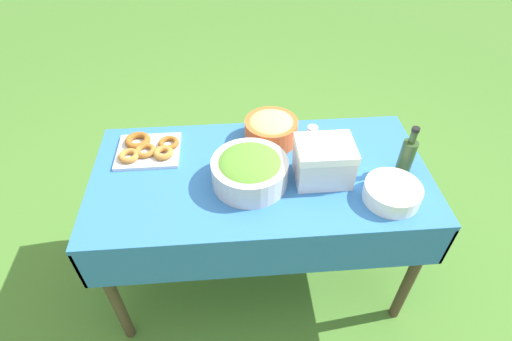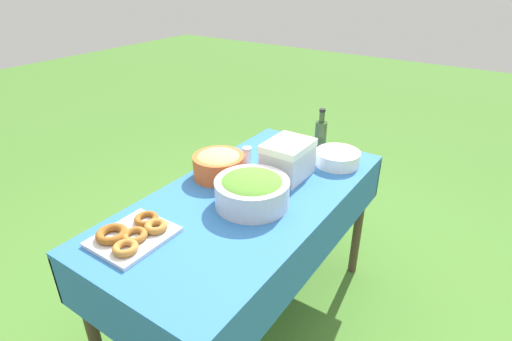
% 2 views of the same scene
% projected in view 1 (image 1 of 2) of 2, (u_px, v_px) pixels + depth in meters
% --- Properties ---
extents(ground_plane, '(14.00, 14.00, 0.00)m').
position_uv_depth(ground_plane, '(259.00, 271.00, 2.27)').
color(ground_plane, '#477A2D').
extents(picnic_table, '(1.47, 0.73, 0.78)m').
position_uv_depth(picnic_table, '(260.00, 189.00, 1.82)').
color(picnic_table, '#2D6BB2').
rests_on(picnic_table, ground_plane).
extents(salad_bowl, '(0.32, 0.32, 0.14)m').
position_uv_depth(salad_bowl, '(250.00, 170.00, 1.65)').
color(salad_bowl, silver).
rests_on(salad_bowl, picnic_table).
extents(pasta_bowl, '(0.25, 0.25, 0.13)m').
position_uv_depth(pasta_bowl, '(271.00, 129.00, 1.86)').
color(pasta_bowl, '#E05B28').
rests_on(pasta_bowl, picnic_table).
extents(donut_platter, '(0.28, 0.25, 0.05)m').
position_uv_depth(donut_platter, '(148.00, 149.00, 1.83)').
color(donut_platter, silver).
rests_on(donut_platter, picnic_table).
extents(plate_stack, '(0.23, 0.23, 0.07)m').
position_uv_depth(plate_stack, '(392.00, 193.00, 1.60)').
color(plate_stack, white).
rests_on(plate_stack, picnic_table).
extents(olive_oil_bottle, '(0.06, 0.06, 0.24)m').
position_uv_depth(olive_oil_bottle, '(407.00, 156.00, 1.68)').
color(olive_oil_bottle, '#2D4723').
rests_on(olive_oil_bottle, picnic_table).
extents(cooler_box, '(0.24, 0.19, 0.18)m').
position_uv_depth(cooler_box, '(324.00, 161.00, 1.66)').
color(cooler_box, silver).
rests_on(cooler_box, picnic_table).
extents(salt_shaker, '(0.05, 0.05, 0.09)m').
position_uv_depth(salt_shaker, '(312.00, 135.00, 1.86)').
color(salt_shaker, white).
rests_on(salt_shaker, picnic_table).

